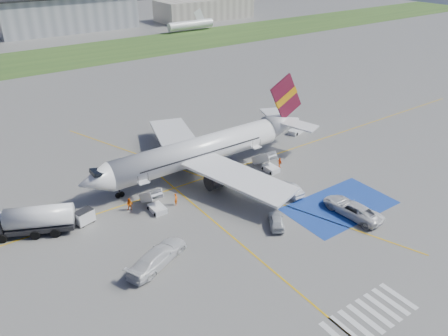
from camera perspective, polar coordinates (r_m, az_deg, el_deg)
The scene contains 22 objects.
ground at distance 53.68m, azimuth 4.56°, elevation -6.39°, with size 400.00×400.00×0.00m, color #60605E.
grass_strip at distance 135.34m, azimuth -22.49°, elevation 12.92°, with size 400.00×30.00×0.01m, color #2D4C1E.
taxiway_line_main at distance 61.93m, azimuth -2.47°, elevation -1.29°, with size 120.00×0.20×0.01m, color gold.
taxiway_line_cross at distance 45.19m, azimuth 7.76°, elevation -14.25°, with size 0.20×60.00×0.01m, color gold.
taxiway_line_diag at distance 61.93m, azimuth -2.47°, elevation -1.29°, with size 0.20×60.00×0.01m, color gold.
staging_box at distance 57.50m, azimuth 14.89°, elevation -4.80°, with size 14.00×8.00×0.01m, color navy.
crosswalk at distance 43.47m, azimuth 18.50°, elevation -17.84°, with size 9.00×4.00×0.01m.
terminal_centre at distance 177.34m, azimuth -19.86°, elevation 18.47°, with size 48.00×18.00×12.00m, color gray.
terminal_east at distance 194.03m, azimuth -2.56°, elevation 20.05°, with size 40.00×16.00×8.00m, color gray.
airliner at distance 62.60m, azimuth -2.37°, elevation 2.54°, with size 36.81×32.95×11.92m.
airstairs_fwd at distance 55.21m, azimuth -8.93°, elevation -4.84°, with size 1.90×5.20×3.60m.
airstairs_aft at distance 64.11m, azimuth 5.90°, elevation 0.28°, with size 1.90×5.20×3.60m.
fuel_tanker at distance 54.63m, azimuth -24.12°, elevation -6.58°, with size 10.22×6.64×3.43m.
gpu_cart at distance 54.58m, azimuth -17.73°, elevation -6.16°, with size 2.40×1.85×1.78m.
belt_loader at distance 77.89m, azimuth 9.71°, elevation 4.96°, with size 5.15×2.89×1.49m.
car_silver_a at distance 51.98m, azimuth 6.84°, elevation -6.84°, with size 1.68×4.17×1.42m, color silver.
car_silver_b at distance 58.33m, azimuth 8.45°, elevation -2.72°, with size 1.61×4.63×1.52m, color #AAACB1.
van_white_a at distance 55.60m, azimuth 16.46°, elevation -4.89°, with size 2.74×5.95×2.23m, color silver.
van_white_b at distance 46.44m, azimuth -8.68°, elevation -11.09°, with size 2.44×6.00×2.35m, color silver.
crew_fwd at distance 55.73m, azimuth -6.29°, elevation -4.07°, with size 0.60×0.39×1.64m, color #FF650D.
crew_nose at distance 55.54m, azimuth -12.21°, elevation -4.68°, with size 0.82×0.64×1.69m, color #E1590B.
crew_aft at distance 64.87m, azimuth 7.29°, elevation 0.70°, with size 0.92×0.38×1.57m, color #EA560C.
Camera 1 is at (-28.95, -33.74, 30.09)m, focal length 35.00 mm.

